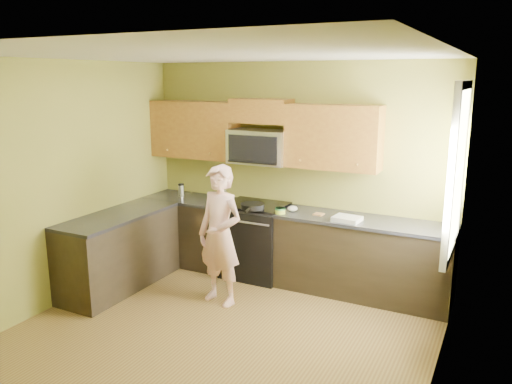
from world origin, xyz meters
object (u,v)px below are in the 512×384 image
Objects in this scene: frying_pan at (253,209)px; microwave at (260,163)px; stove at (255,240)px; butter_tub at (280,214)px; woman at (220,235)px; travel_mug at (181,196)px.

microwave is at bearing 89.74° from frying_pan.
butter_tub is (0.43, -0.19, 0.45)m from stove.
butter_tub is at bearing 70.17° from woman.
travel_mug reaches higher than stove.
travel_mug is (-1.16, 0.04, 0.45)m from stove.
microwave reaches higher than butter_tub.
frying_pan is 2.93× the size of travel_mug.
microwave is at bearing 4.26° from travel_mug.
stove is 7.70× the size of butter_tub.
microwave reaches higher than stove.
stove is 0.95m from woman.
travel_mug is (-1.16, -0.09, -0.53)m from microwave.
woman reaches higher than frying_pan.
travel_mug is at bearing -175.74° from microwave.
frying_pan is (0.06, 0.67, 0.16)m from woman.
woman is at bearing -120.36° from butter_tub.
butter_tub is 1.60m from travel_mug.
travel_mug is (-1.23, 0.26, -0.03)m from frying_pan.
stove is 1.25× the size of microwave.
frying_pan is (0.08, -0.35, -0.50)m from microwave.
woman is (0.01, -1.02, -0.66)m from microwave.
microwave is at bearing 143.96° from butter_tub.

